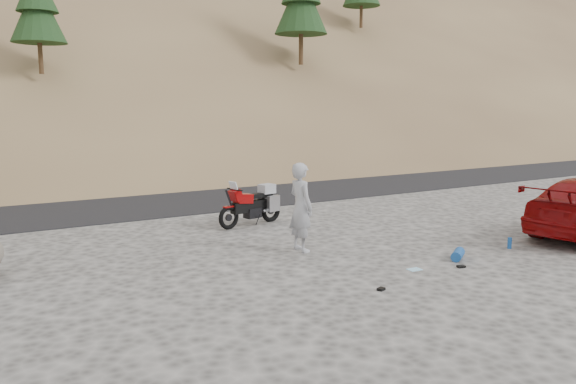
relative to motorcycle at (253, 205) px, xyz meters
name	(u,v)px	position (x,y,z in m)	size (l,w,h in m)	color
ground	(355,253)	(0.54, -3.53, -0.51)	(140.00, 140.00, 0.00)	#474441
road	(195,194)	(0.54, 5.47, -0.51)	(120.00, 7.00, 0.05)	black
hillside	(44,4)	(0.49, 37.35, 10.56)	(120.00, 73.00, 46.72)	brown
motorcycle	(253,205)	(0.00, 0.00, 0.00)	(1.98, 0.85, 1.20)	black
man	(301,251)	(-0.34, -2.83, -0.51)	(0.68, 0.44, 1.86)	#9B9CA1
gear_blue_mat	(458,254)	(1.98, -4.99, -0.41)	(0.20, 0.20, 0.50)	#17478C
gear_bottle	(510,243)	(3.58, -4.94, -0.39)	(0.09, 0.09, 0.24)	#17478C
gear_glove_a	(461,266)	(1.60, -5.42, -0.49)	(0.15, 0.10, 0.04)	black
gear_glove_b	(381,289)	(-0.55, -5.68, -0.49)	(0.13, 0.10, 0.04)	black
gear_blue_cloth	(414,269)	(0.75, -5.08, -0.51)	(0.26, 0.19, 0.01)	#97CFEA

